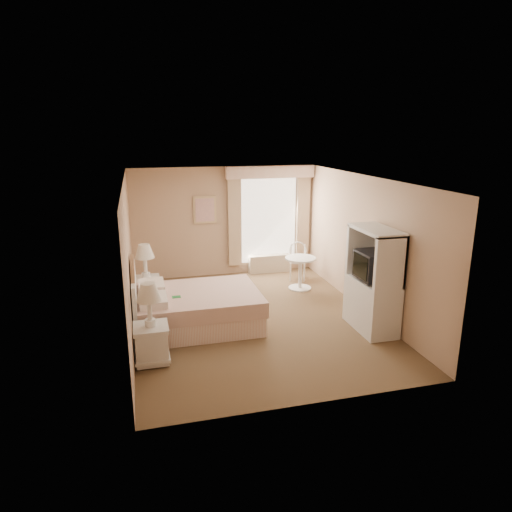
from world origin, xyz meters
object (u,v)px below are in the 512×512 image
object	(u,v)px
cafe_chair	(298,258)
armoire	(373,288)
nightstand_near	(151,334)
round_table	(300,268)
nightstand_far	(147,284)
bed	(192,307)

from	to	relation	value
cafe_chair	armoire	bearing A→B (deg)	-64.44
nightstand_near	armoire	bearing A→B (deg)	4.07
round_table	nightstand_far	bearing A→B (deg)	-175.69
bed	nightstand_far	bearing A→B (deg)	122.63
nightstand_near	round_table	xyz separation A→B (m)	(3.19, 2.49, 0.01)
nightstand_near	round_table	bearing A→B (deg)	38.02
bed	nightstand_far	size ratio (longest dim) A/B	1.74
bed	round_table	world-z (taller)	bed
round_table	cafe_chair	distance (m)	0.72
nightstand_near	cafe_chair	xyz separation A→B (m)	(3.37, 3.18, 0.03)
armoire	nightstand_near	bearing A→B (deg)	-175.93
armoire	cafe_chair	bearing A→B (deg)	95.43
cafe_chair	armoire	size ratio (longest dim) A/B	0.48
bed	nightstand_near	size ratio (longest dim) A/B	1.76
nightstand_far	bed	bearing A→B (deg)	-57.37
round_table	armoire	world-z (taller)	armoire
bed	round_table	bearing A→B (deg)	28.89
nightstand_far	armoire	size ratio (longest dim) A/B	0.69
bed	nightstand_near	distance (m)	1.34
nightstand_far	round_table	size ratio (longest dim) A/B	1.76
bed	cafe_chair	bearing A→B (deg)	37.69
nightstand_far	round_table	distance (m)	3.19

